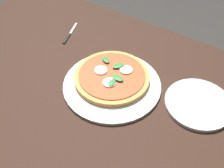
{
  "coord_description": "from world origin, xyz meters",
  "views": [
    {
      "loc": [
        -0.46,
        0.52,
        1.44
      ],
      "look_at": [
        -0.08,
        -0.05,
        0.72
      ],
      "focal_mm": 43.28,
      "sensor_mm": 36.0,
      "label": 1
    }
  ],
  "objects_px": {
    "pizza": "(112,76)",
    "plate_white": "(198,104)",
    "serving_tray": "(112,85)",
    "knife": "(69,35)",
    "dining_table": "(89,101)"
  },
  "relations": [
    {
      "from": "pizza",
      "to": "plate_white",
      "type": "relative_size",
      "value": 1.22
    },
    {
      "from": "serving_tray",
      "to": "knife",
      "type": "xyz_separation_m",
      "value": [
        0.33,
        -0.15,
        -0.0
      ]
    },
    {
      "from": "pizza",
      "to": "knife",
      "type": "relative_size",
      "value": 1.78
    },
    {
      "from": "serving_tray",
      "to": "plate_white",
      "type": "xyz_separation_m",
      "value": [
        -0.3,
        -0.09,
        0.0
      ]
    },
    {
      "from": "dining_table",
      "to": "plate_white",
      "type": "xyz_separation_m",
      "value": [
        -0.37,
        -0.14,
        0.09
      ]
    },
    {
      "from": "serving_tray",
      "to": "dining_table",
      "type": "bearing_deg",
      "value": 33.2
    },
    {
      "from": "pizza",
      "to": "knife",
      "type": "xyz_separation_m",
      "value": [
        0.32,
        -0.13,
        -0.02
      ]
    },
    {
      "from": "plate_white",
      "to": "pizza",
      "type": "bearing_deg",
      "value": 12.49
    },
    {
      "from": "pizza",
      "to": "knife",
      "type": "height_order",
      "value": "pizza"
    },
    {
      "from": "dining_table",
      "to": "serving_tray",
      "type": "bearing_deg",
      "value": -146.8
    },
    {
      "from": "dining_table",
      "to": "serving_tray",
      "type": "relative_size",
      "value": 4.08
    },
    {
      "from": "serving_tray",
      "to": "plate_white",
      "type": "distance_m",
      "value": 0.31
    },
    {
      "from": "pizza",
      "to": "knife",
      "type": "distance_m",
      "value": 0.34
    },
    {
      "from": "pizza",
      "to": "dining_table",
      "type": "bearing_deg",
      "value": 49.54
    },
    {
      "from": "plate_white",
      "to": "dining_table",
      "type": "bearing_deg",
      "value": 20.63
    }
  ]
}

